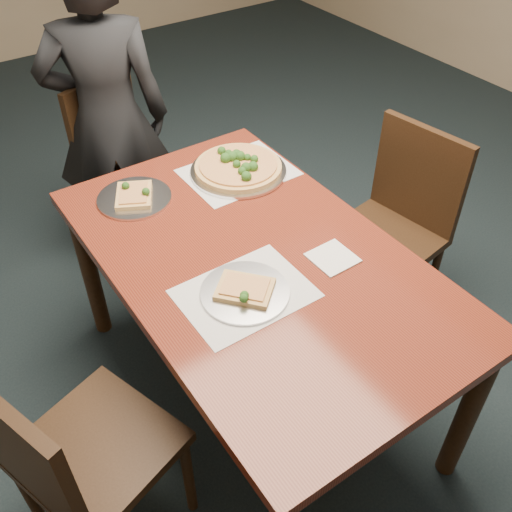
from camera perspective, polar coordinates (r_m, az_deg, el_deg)
ground at (r=2.62m, az=4.13°, el=-9.12°), size 8.00×8.00×0.00m
dining_table at (r=1.97m, az=0.00°, el=-2.00°), size 0.90×1.50×0.75m
chair_far at (r=2.92m, az=-12.86°, el=9.38°), size 0.55×0.55×0.91m
chair_left at (r=1.80m, az=-17.93°, el=-18.52°), size 0.53×0.53×0.91m
chair_right at (r=2.52m, az=13.88°, el=3.54°), size 0.48×0.48×0.91m
diner at (r=2.74m, az=-14.51°, el=12.98°), size 0.66×0.55×1.54m
placemat_main at (r=2.32m, az=-1.77°, el=8.38°), size 0.42×0.32×0.00m
placemat_near at (r=1.78m, az=-1.12°, el=-3.76°), size 0.40×0.30×0.00m
pizza_pan at (r=2.31m, az=-1.78°, el=8.87°), size 0.39×0.39×0.07m
slice_plate_near at (r=1.77m, az=-1.13°, el=-3.52°), size 0.28×0.28×0.05m
slice_plate_far at (r=2.21m, az=-12.08°, el=5.84°), size 0.28×0.28×0.06m
napkin at (r=1.92m, az=7.67°, el=-0.17°), size 0.14×0.14×0.01m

